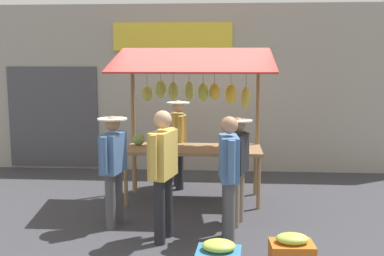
{
  "coord_description": "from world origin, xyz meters",
  "views": [
    {
      "loc": [
        -0.5,
        7.53,
        2.33
      ],
      "look_at": [
        0.0,
        0.3,
        1.25
      ],
      "focal_mm": 44.17,
      "sensor_mm": 36.0,
      "label": 1
    }
  ],
  "objects_px": {
    "vendor_with_sunhat": "(178,137)",
    "produce_crate_side": "(292,251)",
    "market_stall": "(192,105)",
    "shopper_in_striped_shirt": "(113,162)",
    "shopper_in_grey_tee": "(229,170)",
    "shopper_with_ponytail": "(163,166)",
    "shopper_with_shopping_bag": "(237,163)"
  },
  "relations": [
    {
      "from": "market_stall",
      "to": "shopper_with_shopping_bag",
      "type": "relative_size",
      "value": 1.64
    },
    {
      "from": "shopper_with_ponytail",
      "to": "produce_crate_side",
      "type": "xyz_separation_m",
      "value": [
        -1.54,
        0.65,
        -0.81
      ]
    },
    {
      "from": "shopper_in_striped_shirt",
      "to": "produce_crate_side",
      "type": "bearing_deg",
      "value": -105.67
    },
    {
      "from": "shopper_in_grey_tee",
      "to": "produce_crate_side",
      "type": "height_order",
      "value": "shopper_in_grey_tee"
    },
    {
      "from": "shopper_with_ponytail",
      "to": "market_stall",
      "type": "bearing_deg",
      "value": 6.3
    },
    {
      "from": "shopper_with_shopping_bag",
      "to": "produce_crate_side",
      "type": "bearing_deg",
      "value": -139.22
    },
    {
      "from": "shopper_with_shopping_bag",
      "to": "shopper_in_grey_tee",
      "type": "xyz_separation_m",
      "value": [
        0.12,
        0.61,
        0.04
      ]
    },
    {
      "from": "market_stall",
      "to": "shopper_in_striped_shirt",
      "type": "xyz_separation_m",
      "value": [
        0.99,
        1.36,
        -0.66
      ]
    },
    {
      "from": "vendor_with_sunhat",
      "to": "shopper_with_shopping_bag",
      "type": "distance_m",
      "value": 2.1
    },
    {
      "from": "shopper_in_grey_tee",
      "to": "produce_crate_side",
      "type": "relative_size",
      "value": 3.19
    },
    {
      "from": "vendor_with_sunhat",
      "to": "produce_crate_side",
      "type": "distance_m",
      "value": 3.61
    },
    {
      "from": "market_stall",
      "to": "produce_crate_side",
      "type": "distance_m",
      "value": 3.13
    },
    {
      "from": "shopper_in_striped_shirt",
      "to": "shopper_in_grey_tee",
      "type": "relative_size",
      "value": 0.96
    },
    {
      "from": "market_stall",
      "to": "vendor_with_sunhat",
      "type": "relative_size",
      "value": 1.58
    },
    {
      "from": "shopper_in_grey_tee",
      "to": "shopper_with_ponytail",
      "type": "distance_m",
      "value": 0.83
    },
    {
      "from": "shopper_in_grey_tee",
      "to": "produce_crate_side",
      "type": "distance_m",
      "value": 1.25
    },
    {
      "from": "vendor_with_sunhat",
      "to": "shopper_in_striped_shirt",
      "type": "xyz_separation_m",
      "value": [
        0.7,
        2.03,
        -0.02
      ]
    },
    {
      "from": "shopper_in_striped_shirt",
      "to": "shopper_with_ponytail",
      "type": "bearing_deg",
      "value": -111.84
    },
    {
      "from": "market_stall",
      "to": "produce_crate_side",
      "type": "relative_size",
      "value": 4.96
    },
    {
      "from": "vendor_with_sunhat",
      "to": "shopper_in_striped_shirt",
      "type": "height_order",
      "value": "vendor_with_sunhat"
    },
    {
      "from": "vendor_with_sunhat",
      "to": "shopper_with_ponytail",
      "type": "distance_m",
      "value": 2.5
    },
    {
      "from": "shopper_in_striped_shirt",
      "to": "shopper_with_ponytail",
      "type": "distance_m",
      "value": 0.89
    },
    {
      "from": "produce_crate_side",
      "to": "market_stall",
      "type": "bearing_deg",
      "value": -62.29
    },
    {
      "from": "vendor_with_sunhat",
      "to": "shopper_with_shopping_bag",
      "type": "xyz_separation_m",
      "value": [
        -1.01,
        1.84,
        -0.04
      ]
    },
    {
      "from": "vendor_with_sunhat",
      "to": "produce_crate_side",
      "type": "bearing_deg",
      "value": 13.07
    },
    {
      "from": "shopper_with_shopping_bag",
      "to": "market_stall",
      "type": "bearing_deg",
      "value": 47.95
    },
    {
      "from": "vendor_with_sunhat",
      "to": "shopper_with_ponytail",
      "type": "bearing_deg",
      "value": -12.56
    },
    {
      "from": "produce_crate_side",
      "to": "vendor_with_sunhat",
      "type": "bearing_deg",
      "value": -63.16
    },
    {
      "from": "market_stall",
      "to": "vendor_with_sunhat",
      "type": "distance_m",
      "value": 0.97
    },
    {
      "from": "produce_crate_side",
      "to": "shopper_with_shopping_bag",
      "type": "bearing_deg",
      "value": -65.79
    },
    {
      "from": "vendor_with_sunhat",
      "to": "shopper_with_shopping_bag",
      "type": "relative_size",
      "value": 1.04
    },
    {
      "from": "market_stall",
      "to": "shopper_in_grey_tee",
      "type": "relative_size",
      "value": 1.55
    }
  ]
}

